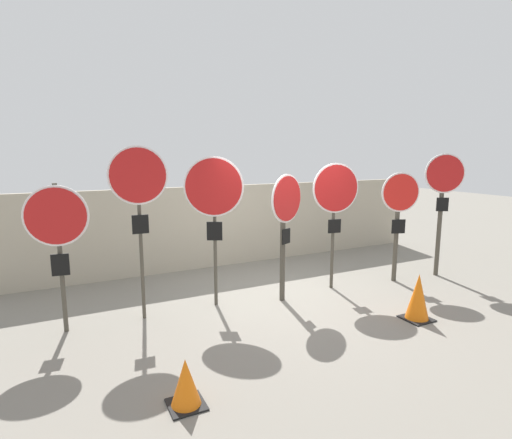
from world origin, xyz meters
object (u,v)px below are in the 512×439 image
at_px(stop_sign_6, 443,192).
at_px(stop_sign_1, 139,189).
at_px(stop_sign_0, 57,227).
at_px(stop_sign_2, 214,196).
at_px(stop_sign_3, 285,215).
at_px(traffic_cone_0, 418,297).
at_px(stop_sign_4, 335,197).
at_px(traffic_cone_1, 186,383).
at_px(stop_sign_5, 399,208).

bearing_deg(stop_sign_6, stop_sign_1, -156.32).
bearing_deg(stop_sign_0, stop_sign_6, 4.83).
bearing_deg(stop_sign_6, stop_sign_2, -157.69).
xyz_separation_m(stop_sign_3, stop_sign_6, (3.54, -0.18, 0.24)).
bearing_deg(traffic_cone_0, stop_sign_4, 99.75).
bearing_deg(traffic_cone_1, stop_sign_2, 62.91).
relative_size(stop_sign_0, stop_sign_4, 0.90).
height_order(stop_sign_2, stop_sign_5, stop_sign_2).
bearing_deg(stop_sign_4, stop_sign_5, 1.14).
height_order(stop_sign_0, traffic_cone_0, stop_sign_0).
bearing_deg(traffic_cone_0, stop_sign_1, 153.52).
height_order(stop_sign_4, stop_sign_6, stop_sign_6).
height_order(stop_sign_0, stop_sign_3, stop_sign_3).
height_order(stop_sign_3, stop_sign_5, stop_sign_3).
xyz_separation_m(stop_sign_2, stop_sign_5, (3.62, -0.37, -0.36)).
xyz_separation_m(stop_sign_2, stop_sign_3, (1.14, -0.30, -0.34)).
bearing_deg(stop_sign_1, stop_sign_2, 4.13).
xyz_separation_m(stop_sign_1, stop_sign_4, (3.42, -0.14, -0.28)).
distance_m(stop_sign_2, traffic_cone_0, 3.49).
height_order(stop_sign_6, traffic_cone_0, stop_sign_6).
distance_m(stop_sign_2, stop_sign_5, 3.65).
height_order(stop_sign_5, stop_sign_6, stop_sign_6).
bearing_deg(stop_sign_2, traffic_cone_0, -9.21).
height_order(stop_sign_0, stop_sign_6, stop_sign_6).
relative_size(stop_sign_5, traffic_cone_1, 4.27).
height_order(stop_sign_1, stop_sign_6, stop_sign_1).
xyz_separation_m(stop_sign_2, stop_sign_6, (4.67, -0.48, -0.10)).
height_order(stop_sign_3, traffic_cone_1, stop_sign_3).
height_order(stop_sign_5, traffic_cone_1, stop_sign_5).
height_order(stop_sign_4, traffic_cone_0, stop_sign_4).
bearing_deg(traffic_cone_1, traffic_cone_0, 7.39).
bearing_deg(stop_sign_6, traffic_cone_1, -134.12).
relative_size(stop_sign_1, stop_sign_6, 1.05).
xyz_separation_m(stop_sign_1, stop_sign_3, (2.30, -0.28, -0.51)).
relative_size(stop_sign_2, stop_sign_5, 1.14).
bearing_deg(traffic_cone_1, stop_sign_0, 113.95).
bearing_deg(stop_sign_0, stop_sign_5, 5.15).
relative_size(stop_sign_3, traffic_cone_1, 4.31).
height_order(stop_sign_0, stop_sign_4, stop_sign_4).
bearing_deg(stop_sign_3, stop_sign_2, 140.96).
relative_size(stop_sign_0, stop_sign_3, 0.97).
relative_size(stop_sign_3, traffic_cone_0, 3.03).
bearing_deg(stop_sign_6, stop_sign_3, -154.69).
bearing_deg(stop_sign_6, stop_sign_5, -157.51).
distance_m(stop_sign_1, stop_sign_6, 5.86).
bearing_deg(stop_sign_6, stop_sign_4, -159.24).
bearing_deg(stop_sign_5, traffic_cone_0, -107.01).
bearing_deg(stop_sign_3, traffic_cone_0, -72.07).
distance_m(stop_sign_1, stop_sign_5, 4.82).
xyz_separation_m(stop_sign_5, traffic_cone_1, (-4.82, -1.98, -1.22)).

